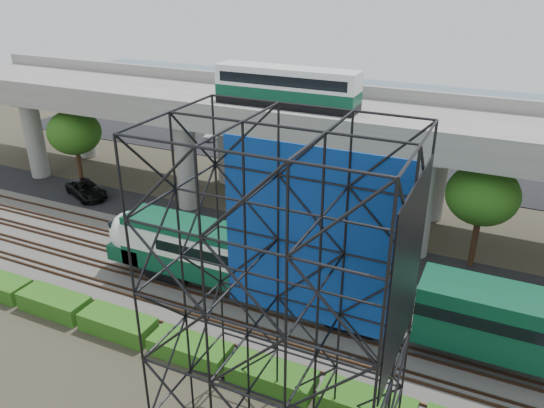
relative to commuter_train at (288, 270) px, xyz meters
The scene contains 13 objects.
ground 5.41m from the commuter_train, 154.13° to the right, with size 140.00×140.00×0.00m, color #474233.
ballast_bed 4.98m from the commuter_train, behind, with size 90.00×12.00×0.20m, color slate.
service_road 9.87m from the commuter_train, 115.89° to the left, with size 90.00×5.00×0.08m, color black.
parking_lot 32.39m from the commuter_train, 97.35° to the left, with size 90.00×18.00×0.08m, color black.
harbor_water 54.23m from the commuter_train, 94.37° to the left, with size 140.00×40.00×0.03m, color #425B6D.
rail_tracks 4.88m from the commuter_train, behind, with size 90.00×9.52×0.16m.
commuter_train is the anchor object (origin of this frame).
overpass 15.58m from the commuter_train, 107.01° to the left, with size 80.00×12.00×12.40m.
scaffold_tower 11.70m from the commuter_train, 68.13° to the right, with size 9.36×6.36×15.00m.
hedge_strip 7.40m from the commuter_train, 116.34° to the right, with size 34.60×1.80×1.20m.
trees 16.89m from the commuter_train, 121.82° to the left, with size 40.94×16.94×7.69m.
suv 25.50m from the commuter_train, 160.79° to the left, with size 2.38×5.16×1.43m, color black.
parked_cars 32.05m from the commuter_train, 97.21° to the left, with size 38.44×9.16×1.26m.
Camera 1 is at (14.98, -23.54, 19.89)m, focal length 35.00 mm.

